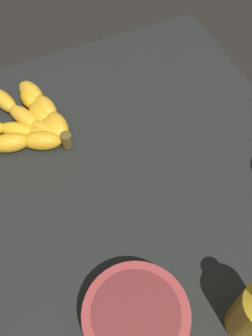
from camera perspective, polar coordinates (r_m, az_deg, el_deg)
ground_plane at (r=70.48cm, az=-0.35°, el=-2.87°), size 71.44×66.64×4.50cm
banana_bunch at (r=76.21cm, az=-13.78°, el=6.26°), size 19.38×20.36×3.51cm
small_bowl at (r=57.44cm, az=1.41°, el=-20.51°), size 14.37×14.37×4.72cm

